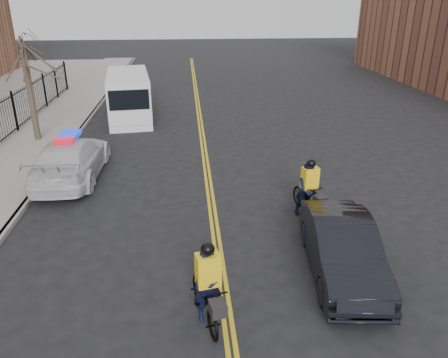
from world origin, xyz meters
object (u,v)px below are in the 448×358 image
object	(u,v)px
police_cruiser	(71,158)
dark_sedan	(343,249)
cyclist_near	(209,293)
cargo_van	(129,97)
cyclist_far	(309,193)

from	to	relation	value
police_cruiser	dark_sedan	size ratio (longest dim) A/B	1.25
cyclist_near	dark_sedan	bearing A→B (deg)	9.40
cargo_van	cyclist_far	distance (m)	13.69
cargo_van	cyclist_near	world-z (taller)	cargo_van
police_cruiser	cyclist_near	world-z (taller)	cyclist_near
cyclist_near	cyclist_far	xyz separation A→B (m)	(3.33, 4.52, 0.07)
cyclist_near	cyclist_far	world-z (taller)	cyclist_near
cyclist_near	cyclist_far	bearing A→B (deg)	40.73
police_cruiser	cyclist_far	world-z (taller)	cyclist_far
police_cruiser	cyclist_near	distance (m)	9.33
dark_sedan	cyclist_far	world-z (taller)	cyclist_far
police_cruiser	cargo_van	bearing A→B (deg)	-97.56
cyclist_near	cyclist_far	size ratio (longest dim) A/B	1.06
cargo_van	cyclist_far	size ratio (longest dim) A/B	3.27
dark_sedan	cyclist_near	xyz separation A→B (m)	(-3.30, -1.35, -0.05)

